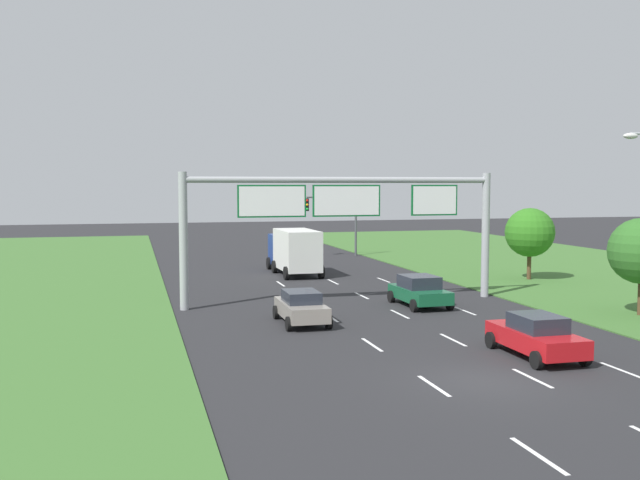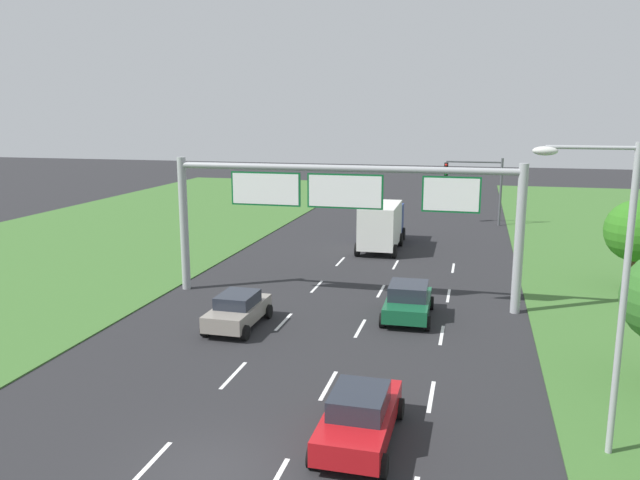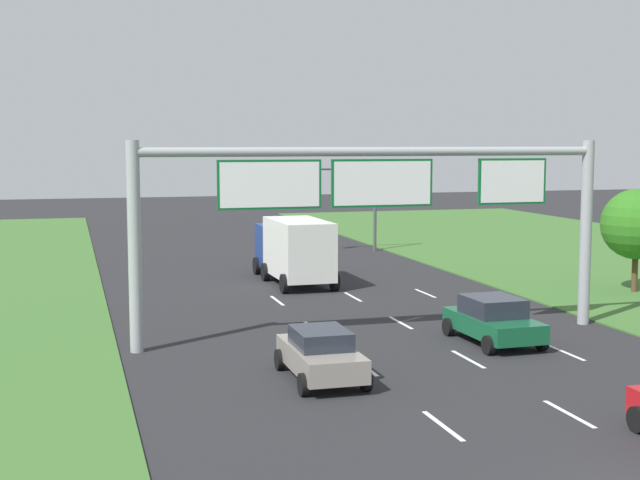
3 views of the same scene
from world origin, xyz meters
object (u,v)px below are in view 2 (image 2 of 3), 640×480
at_px(car_mid_lane, 238,310).
at_px(street_lamp, 610,275).
at_px(car_near_red, 360,416).
at_px(sign_gantry, 342,202).
at_px(roadside_tree_far, 637,231).
at_px(car_lead_silver, 408,301).
at_px(box_truck, 382,224).
at_px(traffic_light_mast, 477,179).

relative_size(car_mid_lane, street_lamp, 0.47).
bearing_deg(car_near_red, sign_gantry, 104.88).
bearing_deg(car_mid_lane, roadside_tree_far, 30.75).
distance_m(car_near_red, car_lead_silver, 11.36).
xyz_separation_m(car_near_red, car_lead_silver, (0.14, 11.36, 0.02)).
bearing_deg(roadside_tree_far, box_truck, 153.77).
height_order(car_lead_silver, sign_gantry, sign_gantry).
height_order(car_near_red, sign_gantry, sign_gantry).
xyz_separation_m(car_lead_silver, car_mid_lane, (-7.08, -3.06, -0.03)).
height_order(box_truck, street_lamp, street_lamp).
relative_size(box_truck, street_lamp, 0.87).
relative_size(car_lead_silver, car_mid_lane, 1.04).
xyz_separation_m(car_near_red, street_lamp, (6.39, 1.00, 4.29)).
xyz_separation_m(car_lead_silver, sign_gantry, (-3.57, 1.98, 4.15)).
bearing_deg(traffic_light_mast, sign_gantry, -104.93).
height_order(sign_gantry, street_lamp, street_lamp).
height_order(car_lead_silver, box_truck, box_truck).
xyz_separation_m(car_near_red, car_mid_lane, (-6.94, 8.30, -0.01)).
xyz_separation_m(car_mid_lane, roadside_tree_far, (18.08, 10.63, 2.40)).
bearing_deg(sign_gantry, car_mid_lane, -124.91).
relative_size(box_truck, roadside_tree_far, 1.53).
height_order(car_near_red, box_truck, box_truck).
bearing_deg(roadside_tree_far, street_lamp, -104.83).
xyz_separation_m(car_mid_lane, sign_gantry, (3.52, 5.04, 4.19)).
distance_m(sign_gantry, roadside_tree_far, 15.71).
xyz_separation_m(car_near_red, roadside_tree_far, (11.14, 18.94, 2.39)).
height_order(street_lamp, roadside_tree_far, street_lamp).
height_order(car_lead_silver, car_mid_lane, car_lead_silver).
xyz_separation_m(car_near_red, box_truck, (-3.28, 26.04, 0.93)).
bearing_deg(car_lead_silver, sign_gantry, 149.50).
distance_m(box_truck, roadside_tree_far, 16.14).
distance_m(car_lead_silver, street_lamp, 12.83).
height_order(car_mid_lane, box_truck, box_truck).
relative_size(car_lead_silver, street_lamp, 0.49).
relative_size(street_lamp, roadside_tree_far, 1.77).
xyz_separation_m(box_truck, traffic_light_mast, (6.23, 11.23, 2.15)).
height_order(traffic_light_mast, roadside_tree_far, traffic_light_mast).
bearing_deg(box_truck, car_mid_lane, -102.42).
distance_m(car_mid_lane, street_lamp, 15.80).
relative_size(sign_gantry, traffic_light_mast, 3.08).
bearing_deg(car_lead_silver, car_mid_lane, -158.09).
relative_size(car_mid_lane, box_truck, 0.55).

